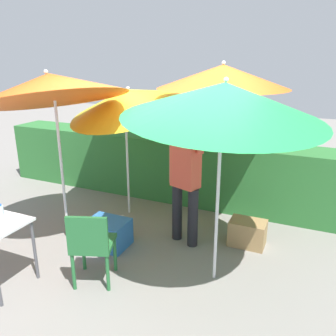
{
  "coord_description": "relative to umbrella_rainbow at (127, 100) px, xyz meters",
  "views": [
    {
      "loc": [
        1.71,
        -3.55,
        2.47
      ],
      "look_at": [
        0.0,
        0.3,
        1.1
      ],
      "focal_mm": 37.04,
      "sensor_mm": 36.0,
      "label": 1
    }
  ],
  "objects": [
    {
      "name": "umbrella_yellow",
      "position": [
        1.42,
        0.12,
        0.36
      ],
      "size": [
        1.77,
        1.77,
        2.41
      ],
      "color": "silver",
      "rests_on": "ground_plane"
    },
    {
      "name": "umbrella_orange",
      "position": [
        1.77,
        -1.11,
        0.2
      ],
      "size": [
        2.1,
        2.09,
        2.35
      ],
      "color": "silver",
      "rests_on": "ground_plane"
    },
    {
      "name": "cooler_box",
      "position": [
        0.23,
        -1.01,
        -1.66
      ],
      "size": [
        0.55,
        0.42,
        0.37
      ],
      "primitive_type": "cube",
      "color": "#2D6BB7",
      "rests_on": "ground_plane"
    },
    {
      "name": "chair_plastic",
      "position": [
        0.54,
        -1.78,
        -1.33
      ],
      "size": [
        0.57,
        0.57,
        0.89
      ],
      "color": "#236633",
      "rests_on": "ground_plane"
    },
    {
      "name": "umbrella_navy",
      "position": [
        -0.42,
        -1.11,
        0.26
      ],
      "size": [
        1.98,
        1.93,
        2.56
      ],
      "color": "silver",
      "rests_on": "ground_plane"
    },
    {
      "name": "crate_cardboard",
      "position": [
        1.95,
        -0.22,
        -1.67
      ],
      "size": [
        0.48,
        0.33,
        0.35
      ],
      "primitive_type": "cube",
      "color": "#9E7A4C",
      "rests_on": "ground_plane"
    },
    {
      "name": "umbrella_rainbow",
      "position": [
        0.0,
        0.0,
        0.0
      ],
      "size": [
        1.88,
        1.84,
        2.3
      ],
      "color": "silver",
      "rests_on": "ground_plane"
    },
    {
      "name": "bottle_water",
      "position": [
        -0.26,
        -2.21,
        -0.96
      ],
      "size": [
        0.07,
        0.07,
        0.24
      ],
      "color": "silver",
      "rests_on": "folding_table"
    },
    {
      "name": "person_vendor",
      "position": [
        1.14,
        -0.49,
        -0.91
      ],
      "size": [
        0.55,
        0.33,
        1.88
      ],
      "color": "black",
      "rests_on": "ground_plane"
    },
    {
      "name": "ground_plane",
      "position": [
        0.96,
        -0.95,
        -1.84
      ],
      "size": [
        24.0,
        24.0,
        0.0
      ],
      "primitive_type": "plane",
      "color": "gray"
    },
    {
      "name": "hedge_row",
      "position": [
        0.96,
        0.94,
        -1.29
      ],
      "size": [
        8.0,
        0.7,
        1.11
      ],
      "primitive_type": "cube",
      "color": "#2D7033",
      "rests_on": "ground_plane"
    }
  ]
}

